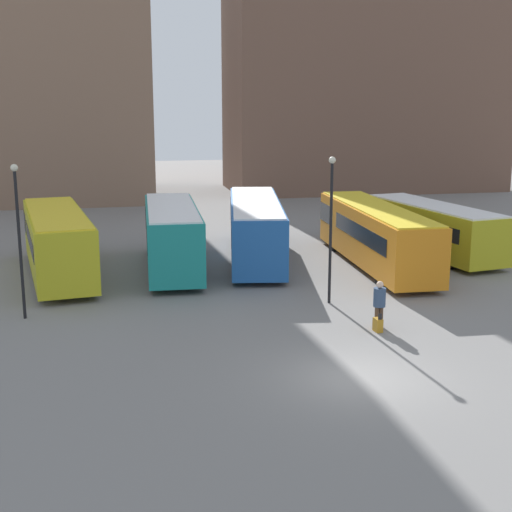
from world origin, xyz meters
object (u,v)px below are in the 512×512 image
Objects in this scene: bus_3 at (375,233)px; lamp_post_0 at (19,230)px; suitcase at (378,325)px; bus_2 at (255,227)px; bus_4 at (432,227)px; lamp_post_1 at (331,219)px; bus_1 at (172,235)px; bus_0 at (57,241)px; traveler at (379,300)px.

bus_3 is 17.72m from lamp_post_0.
bus_3 reaches higher than suitcase.
bus_2 is at bearing 38.11° from lamp_post_0.
bus_3 is 4.33m from bus_4.
lamp_post_1 is at bearing 124.35° from bus_4.
bus_1 is 1.66× the size of lamp_post_1.
lamp_post_1 reaches higher than bus_4.
bus_0 is 16.21m from traveler.
lamp_post_1 is at bearing 147.22° from bus_3.
lamp_post_0 is (-12.88, 4.30, 3.25)m from suitcase.
bus_2 is at bearing 75.18° from bus_4.
lamp_post_0 is (-20.56, -7.68, 1.99)m from bus_4.
suitcase is (-3.72, -10.23, -1.41)m from bus_3.
bus_1 is at bearing 27.21° from traveler.
bus_1 is at bearing 128.81° from lamp_post_1.
bus_0 is 10.20m from bus_2.
traveler is (-3.51, -9.76, -0.61)m from bus_3.
bus_3 is 17.32× the size of suitcase.
bus_0 is 5.50m from bus_1.
bus_0 is 1.82× the size of lamp_post_0.
bus_0 reaches higher than bus_3.
lamp_post_0 reaches higher than bus_1.
bus_1 is 9.56m from lamp_post_1.
bus_3 is 10.39m from traveler.
bus_4 is at bearing -37.60° from traveler.
traveler is at bearing -139.28° from bus_0.
bus_1 is 0.81× the size of bus_3.
bus_1 is at bearing -96.23° from bus_0.
traveler is (6.72, -10.82, -0.69)m from bus_1.
bus_1 is 4.81m from bus_2.
bus_4 is 22.04m from lamp_post_0.
bus_4 reaches higher than traveler.
lamp_post_0 is (-10.92, -8.56, 1.78)m from bus_2.
bus_3 is (5.68, -2.63, -0.05)m from bus_2.
bus_2 is 9.17m from lamp_post_1.
traveler is 0.95m from suitcase.
bus_2 is (4.55, 1.56, -0.03)m from bus_1.
bus_2 is 2.02× the size of lamp_post_1.
lamp_post_1 is (12.26, -0.32, 0.05)m from lamp_post_0.
bus_0 is 0.87× the size of bus_3.
bus_3 is at bearing -105.36° from bus_2.
bus_0 is at bearing 109.39° from bus_2.
suitcase is 13.96m from lamp_post_0.
lamp_post_0 is at bearing 100.90° from bus_4.
traveler reaches higher than suitcase.
bus_3 is 2.09× the size of lamp_post_0.
lamp_post_1 is (-0.83, 3.51, 2.50)m from traveler.
bus_3 is at bearing 55.25° from lamp_post_1.
bus_2 is 13.99m from lamp_post_0.
bus_4 reaches higher than suitcase.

